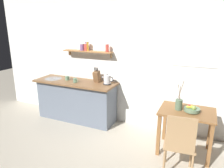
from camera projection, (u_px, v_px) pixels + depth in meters
ground_plane at (111, 134)px, 4.15m from camera, size 14.00×14.00×0.00m
back_wall at (134, 62)px, 4.27m from camera, size 6.80×0.11×2.70m
kitchen_counter at (76, 100)px, 4.70m from camera, size 1.83×0.63×0.89m
wall_shelf at (88, 49)px, 4.45m from camera, size 1.13×0.20×0.33m
dining_table at (186, 119)px, 3.43m from camera, size 0.86×0.64×0.75m
dining_chair_near at (180, 142)px, 2.88m from camera, size 0.47×0.46×0.96m
fruit_bowl at (192, 109)px, 3.33m from camera, size 0.25×0.25×0.12m
twig_vase at (179, 104)px, 3.41m from camera, size 0.11×0.11×0.49m
electric_kettle at (107, 80)px, 4.30m from camera, size 0.25×0.17×0.21m
knife_block at (97, 76)px, 4.45m from camera, size 0.11×0.18×0.32m
coffee_mug_by_sink at (67, 78)px, 4.63m from camera, size 0.12×0.08×0.09m
coffee_mug_spare at (75, 80)px, 4.45m from camera, size 0.12×0.08×0.09m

